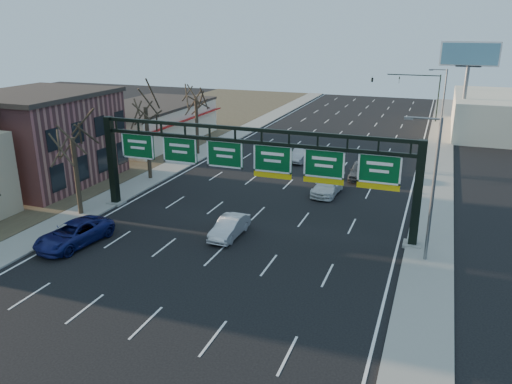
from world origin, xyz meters
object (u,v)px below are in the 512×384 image
at_px(car_blue_suv, 74,234).
at_px(car_silver_sedan, 229,227).
at_px(car_white_wagon, 328,186).
at_px(sign_gantry, 250,163).

xyz_separation_m(car_blue_suv, car_silver_sedan, (9.19, 4.85, -0.08)).
bearing_deg(car_white_wagon, sign_gantry, -110.20).
bearing_deg(car_blue_suv, car_white_wagon, 57.89).
xyz_separation_m(car_blue_suv, car_white_wagon, (13.51, 16.35, -0.06)).
relative_size(car_blue_suv, car_silver_sedan, 1.32).
height_order(sign_gantry, car_silver_sedan, sign_gantry).
height_order(sign_gantry, car_blue_suv, sign_gantry).
xyz_separation_m(car_silver_sedan, car_white_wagon, (4.33, 11.50, 0.02)).
bearing_deg(car_silver_sedan, sign_gantry, 81.46).
bearing_deg(sign_gantry, car_silver_sedan, -99.66).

